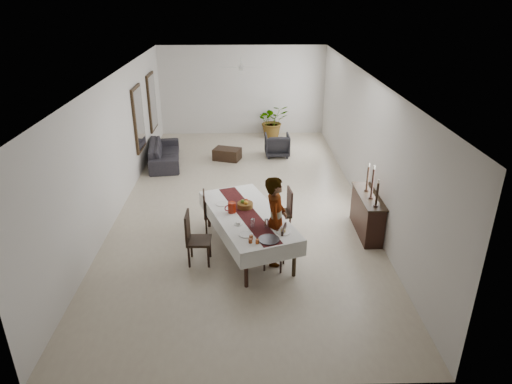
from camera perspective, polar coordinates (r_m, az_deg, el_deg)
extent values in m
cube|color=beige|center=(11.78, -1.75, -1.13)|extent=(6.00, 12.00, 0.00)
cube|color=white|center=(10.81, -1.97, 14.39)|extent=(6.00, 12.00, 0.02)
cube|color=silver|center=(17.00, -1.74, 12.54)|extent=(6.00, 0.02, 3.20)
cube|color=silver|center=(5.79, -2.16, -12.33)|extent=(6.00, 0.02, 3.20)
cube|color=silver|center=(11.61, -16.90, 5.92)|extent=(0.02, 12.00, 3.20)
cube|color=silver|center=(11.56, 13.28, 6.24)|extent=(0.02, 12.00, 3.20)
cube|color=black|center=(9.32, -1.10, -2.91)|extent=(1.92, 2.84, 0.05)
cylinder|color=black|center=(8.38, -1.23, -9.60)|extent=(0.10, 0.10, 0.77)
cylinder|color=black|center=(8.70, 4.80, -8.29)|extent=(0.10, 0.10, 0.77)
cylinder|color=black|center=(10.44, -5.93, -2.42)|extent=(0.10, 0.10, 0.77)
cylinder|color=black|center=(10.70, -0.96, -1.60)|extent=(0.10, 0.10, 0.77)
cube|color=white|center=(9.31, -1.10, -2.73)|extent=(2.17, 3.09, 0.01)
cube|color=white|center=(9.21, -4.84, -4.26)|extent=(0.96, 2.66, 0.33)
cube|color=white|center=(9.59, 2.50, -2.95)|extent=(0.96, 2.66, 0.33)
cube|color=silver|center=(8.25, 2.30, -7.85)|extent=(1.22, 0.45, 0.33)
cube|color=white|center=(10.58, -3.72, -0.27)|extent=(1.22, 0.45, 0.33)
cube|color=#521718|center=(9.30, -1.10, -2.69)|extent=(1.28, 2.70, 0.00)
cylinder|color=maroon|center=(9.32, -3.03, -1.94)|extent=(0.21, 0.21, 0.22)
torus|color=maroon|center=(9.29, -3.58, -2.03)|extent=(0.13, 0.06, 0.13)
cylinder|color=silver|center=(8.72, 1.32, -3.99)|extent=(0.08, 0.08, 0.19)
cylinder|color=white|center=(8.73, -0.42, -3.94)|extent=(0.08, 0.08, 0.19)
cylinder|color=white|center=(8.86, 2.36, -3.95)|extent=(0.10, 0.10, 0.07)
cylinder|color=silver|center=(8.87, 2.36, -4.10)|extent=(0.16, 0.16, 0.01)
cylinder|color=white|center=(8.87, -2.24, -3.90)|extent=(0.10, 0.10, 0.07)
cylinder|color=silver|center=(8.88, -2.24, -4.05)|extent=(0.16, 0.16, 0.01)
cylinder|color=white|center=(8.62, 3.43, -5.02)|extent=(0.26, 0.26, 0.02)
sphere|color=#D7BA68|center=(8.60, 3.43, -4.84)|extent=(0.10, 0.10, 0.10)
cylinder|color=silver|center=(8.52, -1.27, -5.34)|extent=(0.26, 0.26, 0.02)
cylinder|color=white|center=(9.72, -4.26, -1.49)|extent=(0.26, 0.26, 0.02)
cylinder|color=#414247|center=(8.36, 1.63, -5.96)|extent=(0.39, 0.39, 0.02)
cylinder|color=#8E3B14|center=(8.24, 0.16, -6.19)|extent=(0.07, 0.07, 0.08)
cylinder|color=maroon|center=(8.26, -0.71, -6.11)|extent=(0.07, 0.07, 0.08)
cylinder|color=brown|center=(8.36, -0.63, -5.69)|extent=(0.07, 0.07, 0.08)
cylinder|color=brown|center=(9.53, -1.36, -1.66)|extent=(0.33, 0.33, 0.11)
sphere|color=maroon|center=(9.52, -1.23, -1.13)|extent=(0.10, 0.10, 0.10)
sphere|color=#528528|center=(9.51, -1.68, -1.17)|extent=(0.09, 0.09, 0.09)
sphere|color=gold|center=(9.44, -1.25, -1.34)|extent=(0.09, 0.09, 0.09)
cube|color=black|center=(8.90, 2.30, -7.18)|extent=(0.48, 0.48, 0.04)
cylinder|color=black|center=(8.86, 3.11, -9.01)|extent=(0.05, 0.05, 0.39)
cylinder|color=black|center=(9.13, 3.47, -7.94)|extent=(0.05, 0.05, 0.39)
cylinder|color=black|center=(8.91, 1.06, -8.77)|extent=(0.05, 0.05, 0.39)
cylinder|color=black|center=(9.18, 1.49, -7.71)|extent=(0.05, 0.05, 0.39)
cube|color=black|center=(8.74, 3.48, -5.82)|extent=(0.13, 0.39, 0.50)
cube|color=black|center=(10.13, 3.08, -2.72)|extent=(0.49, 0.49, 0.05)
cylinder|color=black|center=(10.12, 4.25, -4.33)|extent=(0.05, 0.05, 0.43)
cylinder|color=black|center=(10.43, 3.83, -3.40)|extent=(0.05, 0.05, 0.43)
cylinder|color=black|center=(10.06, 2.25, -4.48)|extent=(0.05, 0.05, 0.43)
cylinder|color=black|center=(10.37, 1.88, -3.54)|extent=(0.05, 0.05, 0.43)
cube|color=black|center=(10.04, 4.24, -1.12)|extent=(0.09, 0.44, 0.56)
cube|color=black|center=(9.09, -7.14, -6.09)|extent=(0.47, 0.47, 0.05)
cylinder|color=black|center=(9.41, -8.09, -6.84)|extent=(0.05, 0.05, 0.46)
cylinder|color=black|center=(9.09, -8.38, -8.07)|extent=(0.05, 0.05, 0.46)
cylinder|color=black|center=(9.37, -5.77, -6.86)|extent=(0.05, 0.05, 0.46)
cylinder|color=black|center=(9.04, -5.98, -8.10)|extent=(0.05, 0.05, 0.46)
cube|color=black|center=(8.97, -8.58, -4.33)|extent=(0.05, 0.46, 0.59)
cube|color=black|center=(10.18, -5.36, -2.80)|extent=(0.46, 0.46, 0.05)
cylinder|color=black|center=(10.44, -6.28, -3.55)|extent=(0.05, 0.05, 0.41)
cylinder|color=black|center=(10.14, -6.24, -4.45)|extent=(0.05, 0.05, 0.41)
cylinder|color=black|center=(10.44, -4.41, -3.45)|extent=(0.05, 0.05, 0.41)
cylinder|color=black|center=(10.14, -4.30, -4.34)|extent=(0.05, 0.05, 0.41)
cube|color=black|center=(10.05, -6.50, -1.41)|extent=(0.08, 0.42, 0.53)
imported|color=gray|center=(8.85, 2.46, -3.62)|extent=(0.53, 0.72, 1.83)
cube|color=black|center=(10.41, 13.70, -2.77)|extent=(0.39, 1.47, 0.88)
cube|color=black|center=(10.21, 13.95, -0.49)|extent=(0.43, 1.53, 0.03)
cylinder|color=black|center=(9.73, 14.74, -1.66)|extent=(0.10, 0.10, 0.03)
cylinder|color=black|center=(9.62, 14.90, -0.26)|extent=(0.05, 0.05, 0.49)
cylinder|color=silver|center=(9.51, 15.08, 1.30)|extent=(0.04, 0.04, 0.08)
cylinder|color=black|center=(10.07, 14.17, -0.68)|extent=(0.10, 0.10, 0.03)
cylinder|color=black|center=(9.94, 14.36, 1.06)|extent=(0.05, 0.05, 0.64)
cylinder|color=#EDEBCE|center=(9.81, 14.58, 2.99)|extent=(0.04, 0.04, 0.08)
cylinder|color=black|center=(10.42, 13.64, 0.23)|extent=(0.10, 0.10, 0.03)
cylinder|color=black|center=(10.31, 13.79, 1.67)|extent=(0.05, 0.05, 0.54)
cylinder|color=beige|center=(10.20, 13.96, 3.28)|extent=(0.04, 0.04, 0.08)
imported|color=#28252A|center=(14.51, -11.37, 4.79)|extent=(1.18, 2.36, 0.66)
imported|color=#232126|center=(14.89, 2.66, 5.88)|extent=(0.79, 0.81, 0.72)
cube|color=black|center=(14.62, -3.63, 4.75)|extent=(0.95, 0.78, 0.36)
imported|color=#2D6327|center=(16.79, 2.10, 8.89)|extent=(1.28, 1.17, 1.21)
cube|color=black|center=(13.65, -14.48, 8.85)|extent=(0.06, 1.05, 1.85)
cube|color=white|center=(13.64, -14.33, 8.86)|extent=(0.01, 0.90, 1.70)
cube|color=black|center=(15.64, -12.88, 10.92)|extent=(0.06, 1.05, 1.85)
cube|color=white|center=(15.64, -12.75, 10.92)|extent=(0.01, 0.90, 1.70)
cylinder|color=silver|center=(13.79, -1.87, 16.11)|extent=(0.04, 0.04, 0.20)
cylinder|color=silver|center=(13.82, -1.86, 15.29)|extent=(0.16, 0.16, 0.08)
cube|color=white|center=(14.16, -1.85, 15.51)|extent=(0.10, 0.55, 0.01)
cube|color=silver|center=(13.47, -1.87, 15.06)|extent=(0.10, 0.55, 0.01)
cube|color=white|center=(13.82, -0.35, 15.30)|extent=(0.55, 0.10, 0.01)
cube|color=white|center=(13.82, -3.36, 15.27)|extent=(0.55, 0.10, 0.01)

